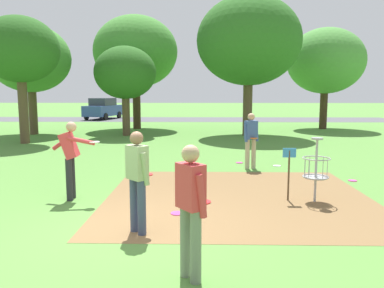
# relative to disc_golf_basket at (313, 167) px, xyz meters

# --- Properties ---
(ground_plane) EXTENTS (160.00, 160.00, 0.00)m
(ground_plane) POSITION_rel_disc_golf_basket_xyz_m (-3.69, -1.91, -0.75)
(ground_plane) COLOR #518438
(dirt_tee_pad) EXTENTS (5.86, 5.46, 0.01)m
(dirt_tee_pad) POSITION_rel_disc_golf_basket_xyz_m (-1.55, 0.32, -0.75)
(dirt_tee_pad) COLOR brown
(dirt_tee_pad) RESTS_ON ground
(disc_golf_basket) EXTENTS (0.98, 0.58, 1.39)m
(disc_golf_basket) POSITION_rel_disc_golf_basket_xyz_m (0.00, 0.00, 0.00)
(disc_golf_basket) COLOR #9E9EA3
(disc_golf_basket) RESTS_ON ground
(player_foreground_watching) EXTENTS (0.45, 0.47, 1.71)m
(player_foreground_watching) POSITION_rel_disc_golf_basket_xyz_m (-2.51, -3.51, 0.21)
(player_foreground_watching) COLOR slate
(player_foreground_watching) RESTS_ON ground
(player_throwing) EXTENTS (0.50, 0.45, 1.71)m
(player_throwing) POSITION_rel_disc_golf_basket_xyz_m (-0.87, 3.57, 0.21)
(player_throwing) COLOR tan
(player_throwing) RESTS_ON ground
(player_waiting_left) EXTENTS (0.45, 0.45, 1.71)m
(player_waiting_left) POSITION_rel_disc_golf_basket_xyz_m (-3.43, -1.93, 0.21)
(player_waiting_left) COLOR #384260
(player_waiting_left) RESTS_ON ground
(player_waiting_right) EXTENTS (1.13, 0.45, 1.71)m
(player_waiting_right) POSITION_rel_disc_golf_basket_xyz_m (-5.22, 0.08, 0.23)
(player_waiting_right) COLOR #232328
(player_waiting_right) RESTS_ON ground
(frisbee_near_basket) EXTENTS (0.24, 0.24, 0.02)m
(frisbee_near_basket) POSITION_rel_disc_golf_basket_xyz_m (0.04, 4.01, -0.74)
(frisbee_near_basket) COLOR white
(frisbee_near_basket) RESTS_ON ground
(frisbee_by_tee) EXTENTS (0.25, 0.25, 0.02)m
(frisbee_by_tee) POSITION_rel_disc_golf_basket_xyz_m (-2.84, -0.91, -0.74)
(frisbee_by_tee) COLOR #E53D99
(frisbee_by_tee) RESTS_ON ground
(frisbee_mid_grass) EXTENTS (0.23, 0.23, 0.02)m
(frisbee_mid_grass) POSITION_rel_disc_golf_basket_xyz_m (-1.11, 4.53, -0.74)
(frisbee_mid_grass) COLOR #E53D99
(frisbee_mid_grass) RESTS_ON ground
(frisbee_far_left) EXTENTS (0.22, 0.22, 0.02)m
(frisbee_far_left) POSITION_rel_disc_golf_basket_xyz_m (1.64, 1.98, -0.74)
(frisbee_far_left) COLOR #E53D99
(frisbee_far_left) RESTS_ON ground
(tree_near_left) EXTENTS (4.35, 4.35, 6.03)m
(tree_near_left) POSITION_rel_disc_golf_basket_xyz_m (-11.74, 13.10, 3.41)
(tree_near_left) COLOR brown
(tree_near_left) RESTS_ON ground
(tree_near_right) EXTENTS (3.30, 3.30, 4.78)m
(tree_near_right) POSITION_rel_disc_golf_basket_xyz_m (-6.45, 12.64, 2.60)
(tree_near_right) COLOR brown
(tree_near_right) RESTS_ON ground
(tree_mid_left) EXTENTS (4.84, 4.84, 6.36)m
(tree_mid_left) POSITION_rel_disc_golf_basket_xyz_m (5.49, 16.84, 3.53)
(tree_mid_left) COLOR #422D1E
(tree_mid_left) RESTS_ON ground
(tree_mid_center) EXTENTS (3.47, 3.47, 5.72)m
(tree_mid_center) POSITION_rel_disc_golf_basket_xyz_m (-10.51, 9.32, 3.45)
(tree_mid_center) COLOR brown
(tree_mid_center) RESTS_ON ground
(tree_mid_right) EXTENTS (5.27, 5.27, 7.12)m
(tree_mid_right) POSITION_rel_disc_golf_basket_xyz_m (-6.51, 16.54, 4.10)
(tree_mid_right) COLOR #422D1E
(tree_mid_right) RESTS_ON ground
(tree_far_left) EXTENTS (5.55, 5.55, 7.41)m
(tree_far_left) POSITION_rel_disc_golf_basket_xyz_m (0.14, 12.89, 4.28)
(tree_far_left) COLOR brown
(tree_far_left) RESTS_ON ground
(parking_lot_strip) EXTENTS (36.00, 6.00, 0.01)m
(parking_lot_strip) POSITION_rel_disc_golf_basket_xyz_m (-3.69, 25.27, -0.75)
(parking_lot_strip) COLOR #4C4C51
(parking_lot_strip) RESTS_ON ground
(parked_car_leftmost) EXTENTS (2.73, 4.50, 1.84)m
(parked_car_leftmost) POSITION_rel_disc_golf_basket_xyz_m (-11.01, 25.58, 0.17)
(parked_car_leftmost) COLOR #2D4784
(parked_car_leftmost) RESTS_ON ground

